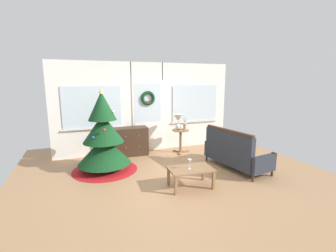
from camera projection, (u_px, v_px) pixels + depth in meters
The scene contains 11 objects.
ground_plane at pixel (175, 175), 5.20m from camera, with size 6.76×6.76×0.00m, color #AD7F56.
back_wall_with_door at pixel (147, 107), 6.86m from camera, with size 5.20×0.19×2.55m.
christmas_tree at pixel (104, 141), 5.39m from camera, with size 1.49×1.49×1.88m.
dresser_cabinet at pixel (131, 141), 6.56m from camera, with size 0.92×0.48×0.78m.
settee_sofa at pixel (234, 153), 5.53m from camera, with size 0.92×1.70×0.96m.
side_table at pixel (181, 136), 6.75m from camera, with size 0.50×0.48×0.67m.
table_lamp at pixel (178, 120), 6.67m from camera, with size 0.28×0.28×0.44m.
flower_vase at pixel (185, 126), 6.67m from camera, with size 0.11×0.10×0.35m.
coffee_table at pixel (191, 171), 4.58m from camera, with size 0.87×0.57×0.38m.
wine_glass at pixel (190, 162), 4.50m from camera, with size 0.08×0.08×0.20m.
gift_box at pixel (119, 167), 5.46m from camera, with size 0.17×0.16×0.17m, color red.
Camera 1 is at (-1.91, -4.51, 2.04)m, focal length 25.37 mm.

